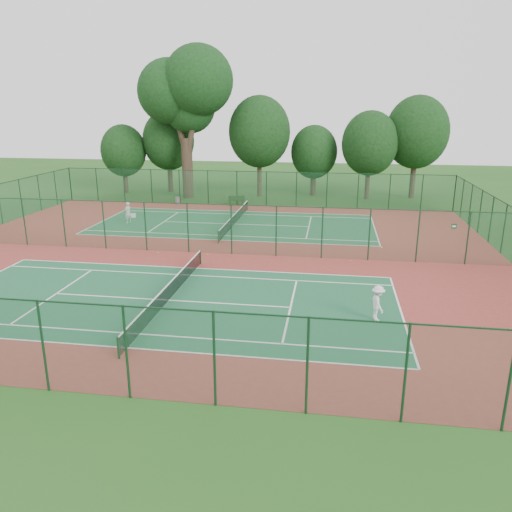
# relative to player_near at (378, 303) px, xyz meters

# --- Properties ---
(ground) EXTENTS (120.00, 120.00, 0.00)m
(ground) POSITION_rel_player_near_xyz_m (-10.60, 9.90, -0.88)
(ground) COLOR #214F18
(ground) RESTS_ON ground
(red_pad) EXTENTS (40.00, 36.00, 0.01)m
(red_pad) POSITION_rel_player_near_xyz_m (-10.60, 9.90, -0.88)
(red_pad) COLOR maroon
(red_pad) RESTS_ON ground
(court_near) EXTENTS (23.77, 10.97, 0.01)m
(court_near) POSITION_rel_player_near_xyz_m (-10.60, 0.90, -0.87)
(court_near) COLOR #1C5B37
(court_near) RESTS_ON red_pad
(court_far) EXTENTS (23.77, 10.97, 0.01)m
(court_far) POSITION_rel_player_near_xyz_m (-10.60, 18.90, -0.87)
(court_far) COLOR #1C5B33
(court_far) RESTS_ON red_pad
(fence_north) EXTENTS (40.00, 0.09, 3.50)m
(fence_north) POSITION_rel_player_near_xyz_m (-10.60, 27.90, 0.88)
(fence_north) COLOR #1B522F
(fence_north) RESTS_ON ground
(fence_south) EXTENTS (40.00, 0.09, 3.50)m
(fence_south) POSITION_rel_player_near_xyz_m (-10.60, -8.10, 0.88)
(fence_south) COLOR #174628
(fence_south) RESTS_ON ground
(fence_divider) EXTENTS (40.00, 0.09, 3.50)m
(fence_divider) POSITION_rel_player_near_xyz_m (-10.60, 9.90, 0.88)
(fence_divider) COLOR #1B522B
(fence_divider) RESTS_ON ground
(tennis_net_near) EXTENTS (0.10, 12.90, 0.97)m
(tennis_net_near) POSITION_rel_player_near_xyz_m (-10.60, 0.90, -0.34)
(tennis_net_near) COLOR #14381B
(tennis_net_near) RESTS_ON ground
(tennis_net_far) EXTENTS (0.10, 12.90, 0.97)m
(tennis_net_far) POSITION_rel_player_near_xyz_m (-10.60, 18.90, -0.34)
(tennis_net_far) COLOR #163C23
(tennis_net_far) RESTS_ON ground
(player_near) EXTENTS (0.90, 1.24, 1.72)m
(player_near) POSITION_rel_player_near_xyz_m (0.00, 0.00, 0.00)
(player_near) COLOR silver
(player_near) RESTS_ON court_near
(player_far) EXTENTS (0.68, 0.79, 1.84)m
(player_far) POSITION_rel_player_near_xyz_m (-19.91, 17.92, 0.06)
(player_far) COLOR silver
(player_far) RESTS_ON court_far
(trash_bin) EXTENTS (0.45, 0.45, 0.81)m
(trash_bin) POSITION_rel_player_near_xyz_m (-18.26, 26.93, -0.46)
(trash_bin) COLOR slate
(trash_bin) RESTS_ON red_pad
(bench) EXTENTS (1.75, 0.94, 1.04)m
(bench) POSITION_rel_player_near_xyz_m (-12.09, 27.31, -0.34)
(bench) COLOR #123617
(bench) RESTS_ON red_pad
(kit_bag) EXTENTS (0.93, 0.47, 0.33)m
(kit_bag) POSITION_rel_player_near_xyz_m (-20.63, 20.18, -0.71)
(kit_bag) COLOR white
(kit_bag) RESTS_ON red_pad
(stray_ball_a) EXTENTS (0.08, 0.08, 0.08)m
(stray_ball_a) POSITION_rel_player_near_xyz_m (-10.69, 9.50, -0.83)
(stray_ball_a) COLOR #CFD431
(stray_ball_a) RESTS_ON red_pad
(stray_ball_b) EXTENTS (0.07, 0.07, 0.07)m
(stray_ball_b) POSITION_rel_player_near_xyz_m (-0.98, 9.44, -0.84)
(stray_ball_b) COLOR #C5E334
(stray_ball_b) RESTS_ON red_pad
(stray_ball_c) EXTENTS (0.07, 0.07, 0.07)m
(stray_ball_c) POSITION_rel_player_near_xyz_m (-14.18, 9.32, -0.84)
(stray_ball_c) COLOR #CCD732
(stray_ball_c) RESTS_ON red_pad
(big_tree) EXTENTS (10.51, 7.69, 16.14)m
(big_tree) POSITION_rel_player_near_xyz_m (-18.29, 31.61, 10.55)
(big_tree) COLOR #35271D
(big_tree) RESTS_ON ground
(evergreen_row) EXTENTS (39.00, 5.00, 12.00)m
(evergreen_row) POSITION_rel_player_near_xyz_m (-10.10, 34.15, -0.88)
(evergreen_row) COLOR black
(evergreen_row) RESTS_ON ground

